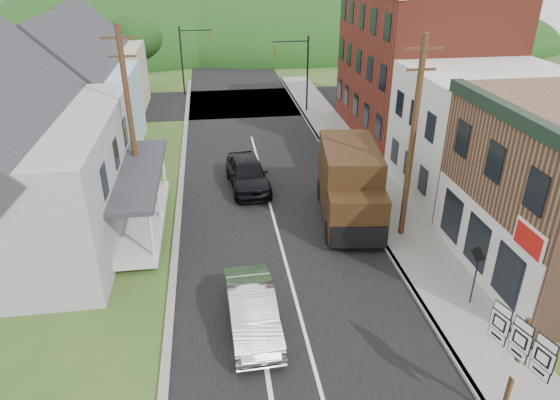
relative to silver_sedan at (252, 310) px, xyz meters
name	(u,v)px	position (x,y,z in m)	size (l,w,h in m)	color
ground	(294,292)	(1.75, 1.81, -0.75)	(120.00, 120.00, 0.00)	#2D4719
road	(264,184)	(1.75, 11.81, -0.75)	(9.00, 90.00, 0.02)	black
cross_road	(242,103)	(1.75, 28.81, -0.75)	(60.00, 9.00, 0.02)	black
sidewalk_right	(376,192)	(7.65, 9.81, -0.68)	(2.80, 55.00, 0.15)	slate
curb_right	(352,193)	(6.30, 9.81, -0.68)	(0.20, 55.00, 0.15)	slate
curb_left	(179,205)	(-2.90, 9.81, -0.69)	(0.30, 55.00, 0.12)	slate
storefront_white	(485,135)	(13.05, 9.31, 2.50)	(8.00, 7.00, 6.50)	silver
storefront_red	(419,64)	(13.05, 18.81, 4.25)	(8.00, 12.00, 10.00)	maroon
house_blue	(77,95)	(-9.25, 18.81, 2.94)	(7.14, 8.16, 7.28)	#95B2CB
house_cream	(95,66)	(-9.75, 27.81, 2.94)	(7.14, 8.16, 7.28)	#B6A68D
utility_pole_right	(412,140)	(7.35, 5.31, 3.90)	(1.60, 0.26, 9.00)	#472D19
utility_pole_left	(130,120)	(-4.75, 9.81, 3.90)	(1.60, 0.26, 9.00)	#472D19
traffic_signal_right	(299,66)	(6.05, 25.31, 3.00)	(2.87, 0.20, 6.00)	black
traffic_signal_left	(189,52)	(-2.56, 32.31, 3.00)	(2.87, 0.20, 6.00)	black
tree_left_d	(135,37)	(-7.25, 33.81, 4.13)	(4.80, 4.80, 6.94)	#382616
forested_ridge	(227,47)	(1.75, 56.81, -0.75)	(90.00, 30.00, 16.00)	black
silver_sedan	(252,310)	(0.00, 0.00, 0.00)	(1.59, 4.57, 1.51)	#B9BABF
dark_sedan	(248,173)	(0.80, 11.51, 0.10)	(2.01, 5.00, 1.70)	black
delivery_van	(350,185)	(5.37, 7.29, 1.04)	(3.36, 6.62, 3.55)	black
route_sign_cluster	(517,356)	(6.50, -4.79, 1.63)	(0.60, 1.91, 3.44)	#472D19
warning_sign	(476,267)	(8.03, 0.06, 0.96)	(0.22, 0.65, 2.45)	black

